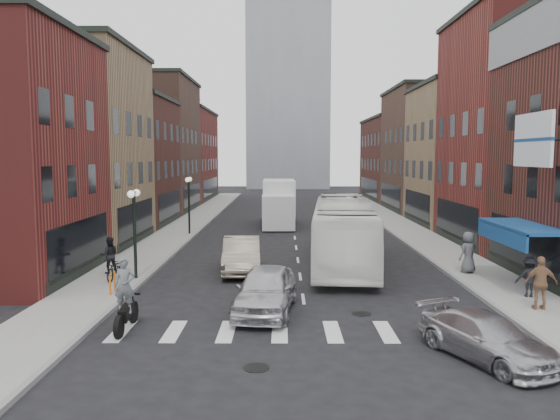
# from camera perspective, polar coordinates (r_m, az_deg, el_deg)

# --- Properties ---
(ground) EXTENTS (160.00, 160.00, 0.00)m
(ground) POSITION_cam_1_polar(r_m,az_deg,el_deg) (20.77, 2.55, -9.99)
(ground) COLOR black
(ground) RESTS_ON ground
(sidewalk_left) EXTENTS (3.00, 74.00, 0.15)m
(sidewalk_left) POSITION_cam_1_polar(r_m,az_deg,el_deg) (43.04, -9.98, -1.77)
(sidewalk_left) COLOR gray
(sidewalk_left) RESTS_ON ground
(sidewalk_right) EXTENTS (3.00, 74.00, 0.15)m
(sidewalk_right) POSITION_cam_1_polar(r_m,az_deg,el_deg) (43.35, 12.73, -1.77)
(sidewalk_right) COLOR gray
(sidewalk_right) RESTS_ON ground
(curb_left) EXTENTS (0.20, 74.00, 0.16)m
(curb_left) POSITION_cam_1_polar(r_m,az_deg,el_deg) (42.81, -8.00, -1.88)
(curb_left) COLOR gray
(curb_left) RESTS_ON ground
(curb_right) EXTENTS (0.20, 74.00, 0.16)m
(curb_right) POSITION_cam_1_polar(r_m,az_deg,el_deg) (43.07, 10.77, -1.88)
(curb_right) COLOR gray
(curb_right) RESTS_ON ground
(crosswalk_stripes) EXTENTS (12.00, 2.20, 0.01)m
(crosswalk_stripes) POSITION_cam_1_polar(r_m,az_deg,el_deg) (17.90, 2.92, -12.59)
(crosswalk_stripes) COLOR silver
(crosswalk_stripes) RESTS_ON ground
(bldg_left_mid_a) EXTENTS (10.30, 10.20, 12.30)m
(bldg_left_mid_a) POSITION_cam_1_polar(r_m,az_deg,el_deg) (36.84, -22.47, 6.12)
(bldg_left_mid_a) COLOR #9A7C54
(bldg_left_mid_a) RESTS_ON ground
(bldg_left_mid_b) EXTENTS (10.30, 10.20, 10.30)m
(bldg_left_mid_b) POSITION_cam_1_polar(r_m,az_deg,el_deg) (46.22, -17.61, 4.87)
(bldg_left_mid_b) COLOR #472319
(bldg_left_mid_b) RESTS_ON ground
(bldg_left_far_a) EXTENTS (10.30, 12.20, 13.30)m
(bldg_left_far_a) POSITION_cam_1_polar(r_m,az_deg,el_deg) (56.80, -14.23, 6.59)
(bldg_left_far_a) COLOR #533429
(bldg_left_far_a) RESTS_ON ground
(bldg_left_far_b) EXTENTS (10.30, 16.20, 11.30)m
(bldg_left_far_b) POSITION_cam_1_polar(r_m,az_deg,el_deg) (70.43, -11.34, 5.64)
(bldg_left_far_b) COLOR maroon
(bldg_left_far_b) RESTS_ON ground
(bldg_right_mid_a) EXTENTS (10.30, 10.20, 14.30)m
(bldg_right_mid_a) POSITION_cam_1_polar(r_m,az_deg,el_deg) (37.50, 25.48, 7.51)
(bldg_right_mid_a) COLOR maroon
(bldg_right_mid_a) RESTS_ON ground
(bldg_right_mid_b) EXTENTS (10.30, 10.20, 11.30)m
(bldg_right_mid_b) POSITION_cam_1_polar(r_m,az_deg,el_deg) (46.73, 20.18, 5.41)
(bldg_right_mid_b) COLOR #9A7C54
(bldg_right_mid_b) RESTS_ON ground
(bldg_right_far_a) EXTENTS (10.30, 12.20, 12.30)m
(bldg_right_far_a) POSITION_cam_1_polar(r_m,az_deg,el_deg) (57.20, 16.46, 6.02)
(bldg_right_far_a) COLOR #533429
(bldg_right_far_a) RESTS_ON ground
(bldg_right_far_b) EXTENTS (10.30, 16.20, 10.30)m
(bldg_right_far_b) POSITION_cam_1_polar(r_m,az_deg,el_deg) (70.76, 13.29, 5.19)
(bldg_right_far_b) COLOR #472319
(bldg_right_far_b) RESTS_ON ground
(awning_blue) EXTENTS (1.80, 5.00, 0.78)m
(awning_blue) POSITION_cam_1_polar(r_m,az_deg,el_deg) (24.67, 23.54, -1.73)
(awning_blue) COLOR navy
(awning_blue) RESTS_ON ground
(billboard_sign) EXTENTS (1.52, 3.00, 3.70)m
(billboard_sign) POSITION_cam_1_polar(r_m,az_deg,el_deg) (22.53, 25.11, 6.48)
(billboard_sign) COLOR black
(billboard_sign) RESTS_ON ground
(distant_tower) EXTENTS (14.00, 14.00, 50.00)m
(distant_tower) POSITION_cam_1_polar(r_m,az_deg,el_deg) (99.88, 0.83, 16.91)
(distant_tower) COLOR #9399A0
(distant_tower) RESTS_ON ground
(streetlamp_near) EXTENTS (0.32, 1.22, 4.11)m
(streetlamp_near) POSITION_cam_1_polar(r_m,az_deg,el_deg) (25.02, -14.97, -0.69)
(streetlamp_near) COLOR black
(streetlamp_near) RESTS_ON ground
(streetlamp_far) EXTENTS (0.32, 1.22, 4.11)m
(streetlamp_far) POSITION_cam_1_polar(r_m,az_deg,el_deg) (38.65, -9.50, 1.62)
(streetlamp_far) COLOR black
(streetlamp_far) RESTS_ON ground
(bike_rack) EXTENTS (0.08, 0.68, 0.80)m
(bike_rack) POSITION_cam_1_polar(r_m,az_deg,el_deg) (22.91, -17.10, -7.32)
(bike_rack) COLOR #D8590C
(bike_rack) RESTS_ON sidewalk_left
(box_truck) EXTENTS (2.65, 8.34, 3.61)m
(box_truck) POSITION_cam_1_polar(r_m,az_deg,el_deg) (43.73, -0.13, 0.69)
(box_truck) COLOR silver
(box_truck) RESTS_ON ground
(motorcycle_rider) EXTENTS (0.69, 2.35, 2.40)m
(motorcycle_rider) POSITION_cam_1_polar(r_m,az_deg,el_deg) (18.35, -15.86, -8.70)
(motorcycle_rider) COLOR black
(motorcycle_rider) RESTS_ON ground
(transit_bus) EXTENTS (3.92, 12.57, 3.45)m
(transit_bus) POSITION_cam_1_polar(r_m,az_deg,el_deg) (28.05, 6.63, -2.31)
(transit_bus) COLOR white
(transit_bus) RESTS_ON ground
(sedan_left_near) EXTENTS (2.49, 5.06, 1.66)m
(sedan_left_near) POSITION_cam_1_polar(r_m,az_deg,el_deg) (19.75, -1.51, -8.32)
(sedan_left_near) COLOR silver
(sedan_left_near) RESTS_ON ground
(sedan_left_far) EXTENTS (2.07, 5.12, 1.65)m
(sedan_left_far) POSITION_cam_1_polar(r_m,az_deg,el_deg) (26.50, -4.05, -4.72)
(sedan_left_far) COLOR #B9AD96
(sedan_left_far) RESTS_ON ground
(curb_car) EXTENTS (3.41, 4.63, 1.25)m
(curb_car) POSITION_cam_1_polar(r_m,az_deg,el_deg) (16.46, 20.73, -12.34)
(curb_car) COLOR #B6B7BB
(curb_car) RESTS_ON ground
(parked_bicycle) EXTENTS (0.82, 1.86, 0.95)m
(parked_bicycle) POSITION_cam_1_polar(r_m,az_deg,el_deg) (25.27, -16.75, -5.93)
(parked_bicycle) COLOR black
(parked_bicycle) RESTS_ON sidewalk_left
(ped_left_solo) EXTENTS (0.93, 0.70, 1.71)m
(ped_left_solo) POSITION_cam_1_polar(r_m,az_deg,el_deg) (26.66, -17.39, -4.52)
(ped_left_solo) COLOR black
(ped_left_solo) RESTS_ON sidewalk_left
(ped_right_a) EXTENTS (1.08, 0.66, 1.57)m
(ped_right_a) POSITION_cam_1_polar(r_m,az_deg,el_deg) (23.39, 24.60, -6.36)
(ped_right_a) COLOR black
(ped_right_a) RESTS_ON sidewalk_right
(ped_right_b) EXTENTS (1.18, 0.68, 1.92)m
(ped_right_b) POSITION_cam_1_polar(r_m,az_deg,el_deg) (21.63, 25.60, -6.89)
(ped_right_b) COLOR #91674A
(ped_right_b) RESTS_ON sidewalk_right
(ped_right_c) EXTENTS (1.12, 1.02, 1.93)m
(ped_right_c) POSITION_cam_1_polar(r_m,az_deg,el_deg) (27.01, 19.07, -4.20)
(ped_right_c) COLOR #53555A
(ped_right_c) RESTS_ON sidewalk_right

